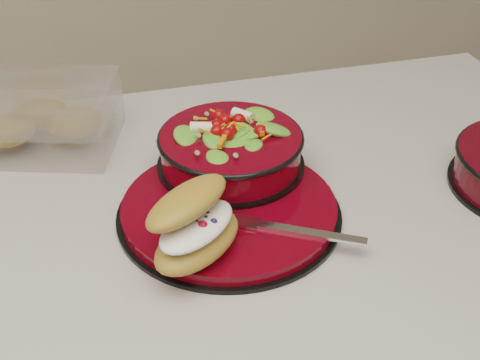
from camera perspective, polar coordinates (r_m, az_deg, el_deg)
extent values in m
cube|color=#BBB4AB|center=(0.88, -3.86, -4.16)|extent=(1.24, 0.74, 0.04)
cylinder|color=black|center=(0.87, -0.93, -2.93)|extent=(0.29, 0.29, 0.01)
cylinder|color=#5F030B|center=(0.86, -0.94, -2.40)|extent=(0.28, 0.28, 0.01)
torus|color=black|center=(0.85, -0.12, -2.47)|extent=(0.16, 0.16, 0.01)
cylinder|color=black|center=(0.93, -0.79, 1.38)|extent=(0.20, 0.20, 0.01)
cylinder|color=#5F030B|center=(0.92, -0.80, 2.68)|extent=(0.19, 0.19, 0.04)
torus|color=black|center=(0.91, -0.81, 3.65)|extent=(0.20, 0.20, 0.01)
ellipsoid|color=#478D27|center=(0.91, -0.80, 3.26)|extent=(0.16, 0.16, 0.07)
sphere|color=#B20707|center=(0.90, 1.66, 5.66)|extent=(0.02, 0.02, 0.02)
sphere|color=#B20707|center=(0.92, 0.45, 6.40)|extent=(0.02, 0.02, 0.02)
sphere|color=#B20707|center=(0.92, -1.45, 6.51)|extent=(0.02, 0.02, 0.02)
sphere|color=#B20707|center=(0.91, -3.01, 5.95)|extent=(0.02, 0.02, 0.02)
sphere|color=#B20707|center=(0.88, -3.35, 5.00)|extent=(0.02, 0.02, 0.02)
sphere|color=#B20707|center=(0.86, -2.18, 4.20)|extent=(0.02, 0.02, 0.02)
sphere|color=#B20707|center=(0.86, -0.15, 4.07)|extent=(0.02, 0.02, 0.02)
sphere|color=#B20707|center=(0.87, 1.45, 4.70)|extent=(0.02, 0.02, 0.02)
cylinder|color=silver|center=(0.93, 0.23, 6.53)|extent=(0.03, 0.03, 0.02)
cylinder|color=silver|center=(0.90, -3.32, 5.52)|extent=(0.04, 0.03, 0.02)
cube|color=orange|center=(0.86, -1.53, 4.41)|extent=(0.03, 0.03, 0.01)
cube|color=orange|center=(0.89, 1.83, 5.45)|extent=(0.03, 0.02, 0.01)
ellipsoid|color=#B98238|center=(0.77, -3.65, -5.24)|extent=(0.15, 0.14, 0.04)
ellipsoid|color=white|center=(0.76, -3.71, -3.95)|extent=(0.12, 0.12, 0.02)
ellipsoid|color=#B98238|center=(0.76, -4.06, -1.82)|extent=(0.14, 0.13, 0.03)
sphere|color=#B90D25|center=(0.75, -5.25, -3.83)|extent=(0.01, 0.01, 0.01)
sphere|color=#B90D25|center=(0.75, -3.23, -3.96)|extent=(0.01, 0.01, 0.01)
sphere|color=#191947|center=(0.76, -4.37, -3.43)|extent=(0.01, 0.01, 0.01)
sphere|color=#191947|center=(0.76, -2.94, -3.37)|extent=(0.01, 0.01, 0.01)
sphere|color=#191947|center=(0.75, -3.67, -3.76)|extent=(0.01, 0.01, 0.01)
sphere|color=#191947|center=(0.75, -2.26, -3.62)|extent=(0.01, 0.01, 0.01)
sphere|color=#191947|center=(0.75, -4.87, -4.13)|extent=(0.01, 0.01, 0.01)
sphere|color=#191947|center=(0.76, -2.79, -3.00)|extent=(0.01, 0.01, 0.01)
cube|color=silver|center=(0.81, 5.95, -4.50)|extent=(0.13, 0.08, 0.00)
cube|color=silver|center=(0.82, 0.11, -3.52)|extent=(0.05, 0.04, 0.00)
cube|color=white|center=(1.05, -16.59, 4.22)|extent=(0.26, 0.22, 0.05)
cube|color=white|center=(1.03, -17.02, 6.49)|extent=(0.26, 0.22, 0.04)
ellipsoid|color=#B98238|center=(1.05, -19.32, 3.98)|extent=(0.08, 0.07, 0.04)
ellipsoid|color=#B98238|center=(1.05, -13.92, 4.82)|extent=(0.08, 0.07, 0.04)
ellipsoid|color=#B98238|center=(1.08, -16.68, 5.42)|extent=(0.08, 0.07, 0.04)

